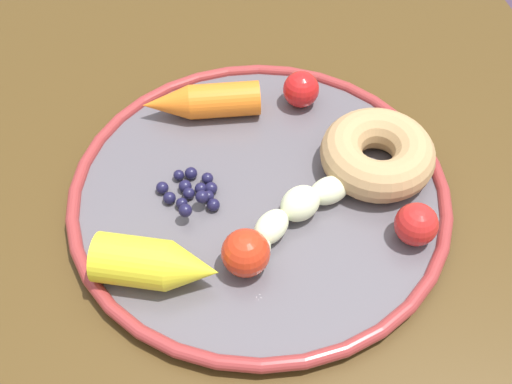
# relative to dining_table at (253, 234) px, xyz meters

# --- Properties ---
(dining_table) EXTENTS (1.21, 0.72, 0.74)m
(dining_table) POSITION_rel_dining_table_xyz_m (0.00, 0.00, 0.00)
(dining_table) COLOR #483214
(dining_table) RESTS_ON ground_plane
(plate) EXTENTS (0.35, 0.35, 0.02)m
(plate) POSITION_rel_dining_table_xyz_m (0.03, -0.00, 0.10)
(plate) COLOR #555057
(plate) RESTS_ON dining_table
(banana) EXTENTS (0.09, 0.14, 0.03)m
(banana) POSITION_rel_dining_table_xyz_m (0.07, 0.03, 0.12)
(banana) COLOR beige
(banana) RESTS_ON plate
(carrot_orange) EXTENTS (0.05, 0.12, 0.03)m
(carrot_orange) POSITION_rel_dining_table_xyz_m (-0.08, -0.04, 0.12)
(carrot_orange) COLOR orange
(carrot_orange) RESTS_ON plate
(carrot_yellow) EXTENTS (0.07, 0.11, 0.04)m
(carrot_yellow) POSITION_rel_dining_table_xyz_m (0.10, -0.10, 0.13)
(carrot_yellow) COLOR yellow
(carrot_yellow) RESTS_ON plate
(donut) EXTENTS (0.15, 0.15, 0.04)m
(donut) POSITION_rel_dining_table_xyz_m (0.02, 0.11, 0.13)
(donut) COLOR tan
(donut) RESTS_ON plate
(blueberry_pile) EXTENTS (0.06, 0.05, 0.02)m
(blueberry_pile) POSITION_rel_dining_table_xyz_m (0.02, -0.06, 0.11)
(blueberry_pile) COLOR #191638
(blueberry_pile) RESTS_ON plate
(tomato_near) EXTENTS (0.04, 0.04, 0.04)m
(tomato_near) POSITION_rel_dining_table_xyz_m (0.11, -0.03, 0.13)
(tomato_near) COLOR red
(tomato_near) RESTS_ON plate
(tomato_mid) EXTENTS (0.04, 0.04, 0.04)m
(tomato_mid) POSITION_rel_dining_table_xyz_m (0.10, 0.12, 0.13)
(tomato_mid) COLOR red
(tomato_mid) RESTS_ON plate
(tomato_far) EXTENTS (0.04, 0.04, 0.04)m
(tomato_far) POSITION_rel_dining_table_xyz_m (-0.08, 0.06, 0.13)
(tomato_far) COLOR red
(tomato_far) RESTS_ON plate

